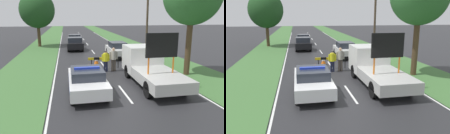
# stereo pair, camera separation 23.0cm
# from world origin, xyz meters

# --- Properties ---
(ground_plane) EXTENTS (160.00, 160.00, 0.00)m
(ground_plane) POSITION_xyz_m (0.00, 0.00, 0.00)
(ground_plane) COLOR #28282B
(lane_markings) EXTENTS (7.93, 61.92, 0.01)m
(lane_markings) POSITION_xyz_m (0.00, 14.80, 0.00)
(lane_markings) COLOR silver
(lane_markings) RESTS_ON ground
(grass_verge_left) EXTENTS (4.16, 120.00, 0.03)m
(grass_verge_left) POSITION_xyz_m (-6.09, 20.00, 0.01)
(grass_verge_left) COLOR #427038
(grass_verge_left) RESTS_ON ground
(grass_verge_right) EXTENTS (4.16, 120.00, 0.03)m
(grass_verge_right) POSITION_xyz_m (6.09, 20.00, 0.01)
(grass_verge_right) COLOR #427038
(grass_verge_right) RESTS_ON ground
(police_car) EXTENTS (1.93, 4.57, 1.51)m
(police_car) POSITION_xyz_m (-2.01, 0.33, 0.74)
(police_car) COLOR white
(police_car) RESTS_ON ground
(work_truck) EXTENTS (2.25, 6.17, 3.26)m
(work_truck) POSITION_xyz_m (2.01, 1.67, 1.09)
(work_truck) COLOR white
(work_truck) RESTS_ON ground
(road_barrier) EXTENTS (2.68, 0.08, 0.95)m
(road_barrier) POSITION_xyz_m (-0.07, 5.72, 0.78)
(road_barrier) COLOR black
(road_barrier) RESTS_ON ground
(police_officer) EXTENTS (0.58, 0.37, 1.62)m
(police_officer) POSITION_xyz_m (-0.19, 4.80, 0.96)
(police_officer) COLOR #191E38
(police_officer) RESTS_ON ground
(pedestrian_civilian) EXTENTS (0.65, 0.41, 1.81)m
(pedestrian_civilian) POSITION_xyz_m (0.44, 4.89, 1.06)
(pedestrian_civilian) COLOR brown
(pedestrian_civilian) RESTS_ON ground
(traffic_cone_near_police) EXTENTS (0.52, 0.52, 0.71)m
(traffic_cone_near_police) POSITION_xyz_m (-0.57, 7.22, 0.35)
(traffic_cone_near_police) COLOR black
(traffic_cone_near_police) RESTS_ON ground
(traffic_cone_centre_front) EXTENTS (0.45, 0.45, 0.62)m
(traffic_cone_centre_front) POSITION_xyz_m (-1.45, 5.05, 0.30)
(traffic_cone_centre_front) COLOR black
(traffic_cone_centre_front) RESTS_ON ground
(queued_car_van_white) EXTENTS (1.71, 4.55, 1.56)m
(queued_car_van_white) POSITION_xyz_m (2.03, 10.46, 0.81)
(queued_car_van_white) COLOR silver
(queued_car_van_white) RESTS_ON ground
(queued_car_sedan_black) EXTENTS (1.87, 4.07, 1.59)m
(queued_car_sedan_black) POSITION_xyz_m (-2.01, 15.92, 0.82)
(queued_car_sedan_black) COLOR black
(queued_car_sedan_black) RESTS_ON ground
(queued_car_suv_grey) EXTENTS (1.90, 4.00, 1.46)m
(queued_car_suv_grey) POSITION_xyz_m (-1.81, 21.49, 0.78)
(queued_car_suv_grey) COLOR slate
(queued_car_suv_grey) RESTS_ON ground
(roadside_tree_near_left) EXTENTS (4.55, 4.55, 7.28)m
(roadside_tree_near_left) POSITION_xyz_m (-6.61, 20.15, 4.87)
(roadside_tree_near_left) COLOR #4C3823
(roadside_tree_near_left) RESTS_ON ground
(utility_pole) EXTENTS (1.20, 0.20, 8.66)m
(utility_pole) POSITION_xyz_m (4.66, 9.16, 4.45)
(utility_pole) COLOR #473828
(utility_pole) RESTS_ON ground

